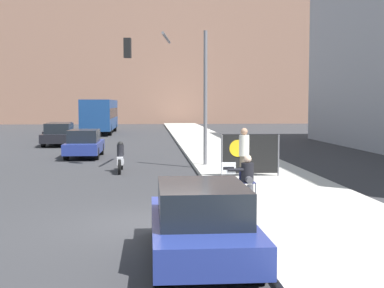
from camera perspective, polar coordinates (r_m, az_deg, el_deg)
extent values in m
plane|color=#303033|center=(12.49, -3.43, -8.57)|extent=(160.00, 160.00, 0.00)
cube|color=#B7B2A8|center=(27.60, 3.86, -1.31)|extent=(4.25, 90.00, 0.16)
cube|color=#936B56|center=(80.69, -5.90, 13.25)|extent=(52.00, 12.00, 30.69)
cylinder|color=#474C56|center=(14.47, 5.35, -5.18)|extent=(0.03, 0.03, 0.47)
cylinder|color=#474C56|center=(14.54, 6.79, -5.14)|extent=(0.03, 0.03, 0.47)
cylinder|color=#474C56|center=(14.83, 5.10, -4.94)|extent=(0.03, 0.03, 0.47)
cylinder|color=#474C56|center=(14.90, 6.51, -4.91)|extent=(0.03, 0.03, 0.47)
cube|color=navy|center=(14.65, 5.94, -4.09)|extent=(0.40, 0.40, 0.02)
cube|color=navy|center=(14.81, 5.82, -3.22)|extent=(0.40, 0.02, 0.38)
cylinder|color=#424247|center=(14.48, 6.06, -3.79)|extent=(0.18, 0.42, 0.18)
cylinder|color=#424247|center=(14.33, 6.21, -5.28)|extent=(0.16, 0.16, 0.47)
cube|color=black|center=(14.30, 6.25, -6.06)|extent=(0.20, 0.28, 0.10)
cylinder|color=black|center=(14.64, 5.93, -3.03)|extent=(0.34, 0.34, 0.52)
sphere|color=beige|center=(14.60, 5.94, -1.59)|extent=(0.22, 0.22, 0.22)
cylinder|color=black|center=(14.50, 4.72, -2.77)|extent=(0.45, 0.09, 0.09)
cube|color=white|center=(14.46, 3.93, -2.59)|extent=(0.39, 0.02, 0.32)
cube|color=black|center=(14.45, 3.93, -2.60)|extent=(0.30, 0.01, 0.08)
cylinder|color=#756651|center=(17.91, 5.56, -2.69)|extent=(0.28, 0.28, 0.89)
cylinder|color=silver|center=(17.83, 5.58, -0.16)|extent=(0.34, 0.34, 0.70)
sphere|color=tan|center=(17.80, 5.59, 1.34)|extent=(0.23, 0.23, 0.23)
cylinder|color=slate|center=(19.32, 3.19, -1.24)|extent=(0.06, 0.06, 1.50)
cylinder|color=slate|center=(19.70, 9.21, -1.18)|extent=(0.06, 0.06, 1.50)
cube|color=black|center=(19.48, 6.23, -1.07)|extent=(2.08, 0.02, 1.40)
cylinder|color=yellow|center=(19.36, 4.92, -0.46)|extent=(0.62, 0.01, 0.62)
cylinder|color=slate|center=(22.94, 1.44, 4.91)|extent=(0.16, 0.16, 5.72)
cylinder|color=slate|center=(23.19, -2.75, 11.24)|extent=(0.50, 3.33, 0.11)
cube|color=black|center=(23.34, -6.90, 10.13)|extent=(0.33, 0.33, 0.84)
sphere|color=green|center=(23.32, -6.89, 9.45)|extent=(0.18, 0.18, 0.18)
cube|color=navy|center=(9.66, 0.96, -9.21)|extent=(1.74, 4.25, 0.50)
cube|color=black|center=(9.38, 1.06, -6.15)|extent=(1.50, 2.21, 0.61)
cylinder|color=black|center=(10.95, -3.72, -8.69)|extent=(0.22, 0.64, 0.64)
cylinder|color=black|center=(11.08, 4.26, -8.55)|extent=(0.22, 0.64, 0.64)
cylinder|color=black|center=(8.41, -3.46, -12.73)|extent=(0.22, 0.64, 0.64)
cylinder|color=black|center=(8.57, 7.01, -12.43)|extent=(0.22, 0.64, 0.64)
cube|color=navy|center=(28.34, -11.38, -0.31)|extent=(1.71, 4.35, 0.54)
cube|color=black|center=(28.13, -11.44, 0.86)|extent=(1.47, 2.26, 0.64)
cylinder|color=black|center=(29.79, -12.49, -0.53)|extent=(0.22, 0.64, 0.64)
cylinder|color=black|center=(29.62, -9.64, -0.52)|extent=(0.22, 0.64, 0.64)
cylinder|color=black|center=(27.13, -13.27, -1.01)|extent=(0.22, 0.64, 0.64)
cylinder|color=black|center=(26.94, -10.15, -1.00)|extent=(0.22, 0.64, 0.64)
cube|color=black|center=(36.63, -13.94, 0.70)|extent=(1.85, 4.31, 0.57)
cube|color=black|center=(36.43, -14.00, 1.65)|extent=(1.59, 2.24, 0.66)
cylinder|color=black|center=(38.10, -14.82, 0.46)|extent=(0.22, 0.64, 0.64)
cylinder|color=black|center=(37.84, -12.39, 0.48)|extent=(0.22, 0.64, 0.64)
cylinder|color=black|center=(35.48, -15.58, 0.17)|extent=(0.22, 0.64, 0.64)
cylinder|color=black|center=(35.20, -12.98, 0.19)|extent=(0.22, 0.64, 0.64)
cube|color=black|center=(42.13, -13.88, 1.11)|extent=(1.86, 4.49, 0.49)
cube|color=black|center=(41.93, -13.94, 1.84)|extent=(1.60, 2.33, 0.60)
cylinder|color=black|center=(43.65, -14.65, 0.94)|extent=(0.22, 0.64, 0.64)
cylinder|color=black|center=(43.39, -12.52, 0.96)|extent=(0.22, 0.64, 0.64)
cylinder|color=black|center=(40.92, -15.33, 0.71)|extent=(0.22, 0.64, 0.64)
cylinder|color=black|center=(40.64, -13.06, 0.73)|extent=(0.22, 0.64, 0.64)
cube|color=navy|center=(50.88, -9.76, 3.13)|extent=(2.57, 11.13, 2.70)
cube|color=black|center=(50.88, -9.77, 3.31)|extent=(2.59, 10.57, 0.88)
cylinder|color=black|center=(54.47, -10.61, 1.86)|extent=(0.30, 1.04, 1.04)
cylinder|color=black|center=(54.27, -8.22, 1.88)|extent=(0.30, 1.04, 1.04)
cylinder|color=black|center=(47.62, -11.48, 1.50)|extent=(0.30, 1.04, 1.04)
cylinder|color=black|center=(47.40, -8.76, 1.52)|extent=(0.30, 1.04, 1.04)
cube|color=silver|center=(22.03, -7.63, -1.73)|extent=(0.24, 0.96, 0.32)
cylinder|color=black|center=(21.95, -7.65, -0.82)|extent=(0.28, 0.28, 0.57)
sphere|color=black|center=(21.92, -7.65, -0.04)|extent=(0.24, 0.24, 0.24)
cylinder|color=black|center=(22.84, -7.52, -1.97)|extent=(0.10, 0.60, 0.60)
cylinder|color=black|center=(21.26, -7.74, -2.44)|extent=(0.10, 0.60, 0.60)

